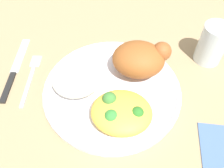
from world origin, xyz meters
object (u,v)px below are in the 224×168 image
object	(u,v)px
rice_pile	(76,81)
water_glass	(212,44)
fork	(31,76)
plate	(112,90)
mac_cheese_with_broccoli	(121,112)
knife	(13,73)
roasted_chicken	(140,59)

from	to	relation	value
rice_pile	water_glass	bearing A→B (deg)	23.77
fork	plate	bearing A→B (deg)	-8.71
mac_cheese_with_broccoli	fork	distance (m)	0.22
rice_pile	mac_cheese_with_broccoli	size ratio (longest dim) A/B	0.89
mac_cheese_with_broccoli	water_glass	xyz separation A→B (m)	(0.19, 0.19, 0.01)
knife	water_glass	world-z (taller)	water_glass
plate	knife	distance (m)	0.22
roasted_chicken	water_glass	bearing A→B (deg)	23.22
knife	fork	bearing A→B (deg)	-5.55
plate	knife	size ratio (longest dim) A/B	1.45
fork	water_glass	distance (m)	0.40
water_glass	fork	bearing A→B (deg)	-166.75
fork	knife	world-z (taller)	knife
knife	water_glass	bearing A→B (deg)	11.50
knife	plate	bearing A→B (deg)	-8.13
rice_pile	water_glass	distance (m)	0.30
plate	mac_cheese_with_broccoli	world-z (taller)	mac_cheese_with_broccoli
rice_pile	mac_cheese_with_broccoli	distance (m)	0.11
roasted_chicken	knife	xyz separation A→B (m)	(-0.27, -0.02, -0.05)
roasted_chicken	rice_pile	xyz separation A→B (m)	(-0.12, -0.06, -0.02)
roasted_chicken	knife	world-z (taller)	roasted_chicken
plate	knife	xyz separation A→B (m)	(-0.22, 0.03, -0.01)
rice_pile	mac_cheese_with_broccoli	xyz separation A→B (m)	(0.09, -0.06, 0.00)
fork	water_glass	size ratio (longest dim) A/B	1.59
plate	roasted_chicken	bearing A→B (deg)	44.69
plate	knife	bearing A→B (deg)	171.87
mac_cheese_with_broccoli	rice_pile	bearing A→B (deg)	145.71
roasted_chicken	water_glass	world-z (taller)	water_glass
roasted_chicken	mac_cheese_with_broccoli	size ratio (longest dim) A/B	1.07
roasted_chicken	fork	size ratio (longest dim) A/B	0.82
fork	water_glass	world-z (taller)	water_glass
plate	mac_cheese_with_broccoli	size ratio (longest dim) A/B	2.53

